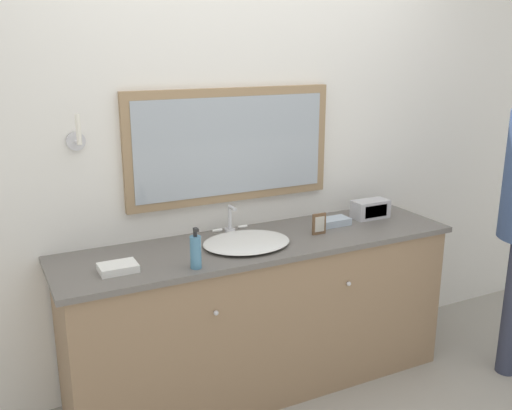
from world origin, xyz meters
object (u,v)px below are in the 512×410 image
Objects in this scene: appliance_box at (370,209)px; picture_frame at (319,224)px; soap_bottle at (196,251)px; sink_basin at (246,241)px.

picture_frame reaches higher than appliance_box.
soap_bottle reaches higher than appliance_box.
soap_bottle is 0.90× the size of appliance_box.
soap_bottle is 1.25m from appliance_box.
picture_frame is (-0.44, -0.12, 0.01)m from appliance_box.
soap_bottle is at bearing -166.93° from appliance_box.
sink_basin is 0.39m from soap_bottle.
picture_frame is at bearing 11.58° from soap_bottle.
appliance_box is 0.46m from picture_frame.
soap_bottle is (-0.34, -0.18, 0.06)m from sink_basin.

